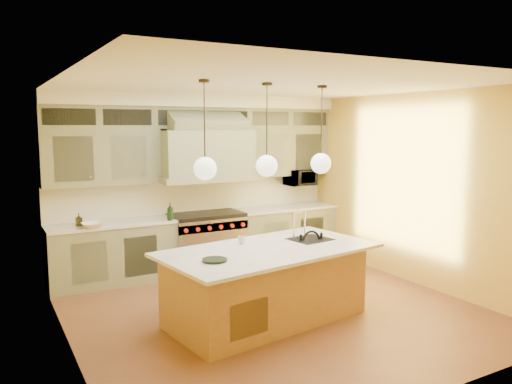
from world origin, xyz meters
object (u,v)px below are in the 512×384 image
range (207,241)px  counter_stool (316,267)px  kitchen_island (267,283)px  microwave (300,177)px

range → counter_stool: bearing=-79.2°
kitchen_island → range: bearing=76.4°
kitchen_island → counter_stool: kitchen_island is taller
counter_stool → kitchen_island: bearing=-179.0°
counter_stool → microwave: (1.48, 2.55, 0.86)m
counter_stool → microwave: size_ratio=1.93×
kitchen_island → microwave: (2.18, 2.50, 0.98)m
kitchen_island → counter_stool: size_ratio=2.66×
range → microwave: (1.95, 0.11, 0.96)m
microwave → counter_stool: bearing=-120.2°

